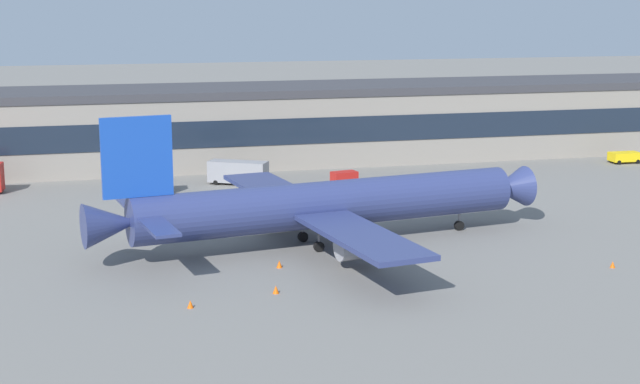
{
  "coord_description": "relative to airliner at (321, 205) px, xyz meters",
  "views": [
    {
      "loc": [
        -28.41,
        -94.2,
        25.9
      ],
      "look_at": [
        -3.61,
        3.97,
        5.0
      ],
      "focal_mm": 52.37,
      "sensor_mm": 36.0,
      "label": 1
    }
  ],
  "objects": [
    {
      "name": "fuel_truck",
      "position": [
        -3.03,
        35.69,
        -2.6
      ],
      "size": [
        8.7,
        6.55,
        3.35
      ],
      "color": "gray",
      "rests_on": "ground_plane"
    },
    {
      "name": "ground_plane",
      "position": [
        4.51,
        0.17,
        -4.48
      ],
      "size": [
        600.0,
        600.0,
        0.0
      ],
      "primitive_type": "plane",
      "color": "slate"
    },
    {
      "name": "terminal_building",
      "position": [
        4.51,
        53.5,
        1.71
      ],
      "size": [
        173.14,
        18.45,
        12.35
      ],
      "color": "gray",
      "rests_on": "ground_plane"
    },
    {
      "name": "baggage_tug",
      "position": [
        11.47,
        32.08,
        -3.4
      ],
      "size": [
        3.94,
        2.73,
        1.85
      ],
      "color": "red",
      "rests_on": "ground_plane"
    },
    {
      "name": "traffic_cone_3",
      "position": [
        25.79,
        -15.25,
        -4.16
      ],
      "size": [
        0.52,
        0.52,
        0.65
      ],
      "primitive_type": "cone",
      "color": "#F2590C",
      "rests_on": "ground_plane"
    },
    {
      "name": "airliner",
      "position": [
        0.0,
        0.0,
        0.0
      ],
      "size": [
        51.1,
        43.91,
        14.89
      ],
      "color": "navy",
      "rests_on": "ground_plane"
    },
    {
      "name": "traffic_cone_1",
      "position": [
        -8.08,
        -15.2,
        -4.12
      ],
      "size": [
        0.59,
        0.59,
        0.73
      ],
      "primitive_type": "cone",
      "color": "#F2590C",
      "rests_on": "ground_plane"
    },
    {
      "name": "traffic_cone_2",
      "position": [
        -16.0,
        -17.38,
        -4.14
      ],
      "size": [
        0.55,
        0.55,
        0.69
      ],
      "primitive_type": "cone",
      "color": "#F2590C",
      "rests_on": "ground_plane"
    },
    {
      "name": "stair_truck",
      "position": [
        -16.26,
        32.21,
        -2.51
      ],
      "size": [
        6.06,
        2.58,
        3.55
      ],
      "color": "#2651A5",
      "rests_on": "ground_plane"
    },
    {
      "name": "pushback_tractor",
      "position": [
        60.46,
        38.15,
        -3.43
      ],
      "size": [
        4.84,
        2.71,
        1.75
      ],
      "color": "yellow",
      "rests_on": "ground_plane"
    },
    {
      "name": "traffic_cone_0",
      "position": [
        -6.11,
        -7.22,
        -4.12
      ],
      "size": [
        0.58,
        0.58,
        0.73
      ],
      "primitive_type": "cone",
      "color": "#F2590C",
      "rests_on": "ground_plane"
    }
  ]
}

